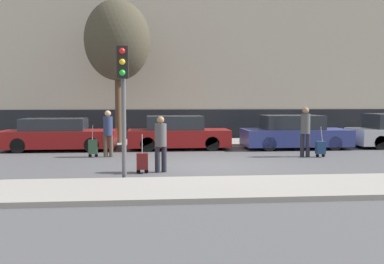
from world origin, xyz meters
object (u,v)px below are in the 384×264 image
at_px(bare_tree_near_crossing, 117,41).
at_px(traffic_light, 123,85).
at_px(pedestrian_left, 108,131).
at_px(trolley_center, 142,161).
at_px(parked_car_2, 294,133).
at_px(trolley_right, 320,148).
at_px(parked_car_0, 58,135).
at_px(parked_car_1, 178,134).
at_px(pedestrian_center, 161,141).
at_px(trolley_left, 93,147).
at_px(pedestrian_right, 305,128).
at_px(parked_bicycle, 289,133).

bearing_deg(bare_tree_near_crossing, traffic_light, -84.67).
height_order(pedestrian_left, trolley_center, pedestrian_left).
height_order(parked_car_2, trolley_right, parked_car_2).
xyz_separation_m(parked_car_0, parked_car_2, (9.97, -0.22, 0.04)).
xyz_separation_m(parked_car_0, trolley_center, (3.60, -5.96, -0.28)).
distance_m(parked_car_1, pedestrian_center, 5.84).
height_order(parked_car_0, parked_car_1, parked_car_1).
bearing_deg(parked_car_0, traffic_light, -65.95).
height_order(trolley_right, bare_tree_near_crossing, bare_tree_near_crossing).
relative_size(pedestrian_left, trolley_left, 1.45).
height_order(pedestrian_right, bare_tree_near_crossing, bare_tree_near_crossing).
bearing_deg(traffic_light, bare_tree_near_crossing, 95.33).
height_order(parked_car_1, bare_tree_near_crossing, bare_tree_near_crossing).
bearing_deg(parked_car_0, bare_tree_near_crossing, 39.09).
bearing_deg(traffic_light, pedestrian_left, 100.40).
bearing_deg(parked_bicycle, trolley_center, -131.01).
bearing_deg(bare_tree_near_crossing, parked_car_2, -15.43).
bearing_deg(pedestrian_center, parked_car_1, 64.36).
bearing_deg(bare_tree_near_crossing, parked_bicycle, -0.01).
relative_size(pedestrian_left, bare_tree_near_crossing, 0.26).
height_order(pedestrian_center, trolley_right, pedestrian_center).
xyz_separation_m(parked_car_0, bare_tree_near_crossing, (2.33, 1.89, 4.16)).
distance_m(parked_car_2, parked_bicycle, 2.17).
distance_m(parked_car_2, pedestrian_center, 8.08).
height_order(trolley_center, bare_tree_near_crossing, bare_tree_near_crossing).
relative_size(trolley_left, pedestrian_center, 0.73).
distance_m(trolley_center, trolley_right, 7.06).
height_order(pedestrian_center, trolley_center, pedestrian_center).
relative_size(parked_car_2, parked_bicycle, 2.54).
xyz_separation_m(pedestrian_left, trolley_center, (1.33, -3.71, -0.62)).
distance_m(parked_car_0, parked_car_2, 9.98).
relative_size(parked_car_1, trolley_left, 3.59).
bearing_deg(pedestrian_right, trolley_center, 46.71).
relative_size(traffic_light, parked_bicycle, 1.94).
relative_size(pedestrian_left, trolley_right, 1.52).
distance_m(pedestrian_right, bare_tree_near_crossing, 9.38).
distance_m(trolley_center, parked_bicycle, 10.40).
bearing_deg(parked_car_2, trolley_left, -166.12).
bearing_deg(trolley_center, parked_bicycle, 48.99).
bearing_deg(trolley_center, pedestrian_left, 109.71).
xyz_separation_m(parked_car_2, trolley_left, (-8.25, -2.04, -0.29)).
xyz_separation_m(pedestrian_right, bare_tree_near_crossing, (-7.18, 4.73, 3.75)).
distance_m(pedestrian_center, pedestrian_right, 6.14).
xyz_separation_m(parked_car_0, trolley_right, (10.02, -3.02, -0.28)).
distance_m(parked_car_1, pedestrian_left, 3.51).
bearing_deg(pedestrian_center, trolley_center, -179.94).
bearing_deg(trolley_left, pedestrian_right, -4.24).
bearing_deg(trolley_left, trolley_right, -5.20).
bearing_deg(trolley_right, pedestrian_center, -154.75).
height_order(parked_car_0, trolley_left, parked_car_0).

